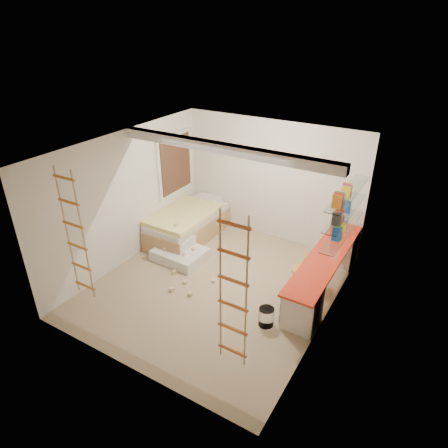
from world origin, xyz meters
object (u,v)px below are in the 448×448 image
Objects in this scene: desk at (324,272)px; play_platform at (179,250)px; swivel_chair at (302,278)px; bed at (188,224)px.

desk reaches higher than play_platform.
desk reaches higher than swivel_chair.
swivel_chair is 0.72× the size of play_platform.
desk is 2.90m from play_platform.
desk is at bearing -6.49° from bed.
swivel_chair is (2.88, -0.55, -0.06)m from bed.
desk is 3.79× the size of swivel_chair.
desk is 3.22m from bed.
play_platform is at bearing -66.94° from bed.
desk is 0.39m from swivel_chair.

